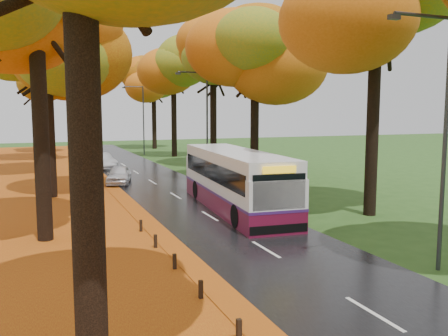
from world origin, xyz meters
TOP-DOWN VIEW (x-y plane):
  - road at (0.00, 25.00)m, footprint 6.50×90.00m
  - centre_line at (0.00, 25.00)m, footprint 0.12×90.00m
  - leaf_verge at (-9.00, 25.00)m, footprint 12.00×90.00m
  - leaf_drift at (-3.05, 25.00)m, footprint 0.90×90.00m
  - trees_left at (-7.18, 27.06)m, footprint 9.20×74.00m
  - trees_right at (7.19, 26.91)m, footprint 9.30×74.20m
  - streetlamp_near at (3.95, 8.00)m, footprint 2.45×0.18m
  - streetlamp_mid at (3.95, 30.00)m, footprint 2.45×0.18m
  - streetlamp_far at (3.95, 52.00)m, footprint 2.45×0.18m
  - bus at (1.82, 19.14)m, footprint 3.59×11.67m
  - car_white at (-2.35, 30.09)m, footprint 2.47×4.00m
  - car_silver at (-2.35, 39.37)m, footprint 2.39×4.42m
  - car_dark at (-2.35, 47.82)m, footprint 2.69×4.17m

SIDE VIEW (x-z plane):
  - leaf_verge at x=-9.00m, z-range 0.00..0.02m
  - road at x=0.00m, z-range 0.00..0.04m
  - leaf_drift at x=-3.05m, z-range 0.04..0.05m
  - centre_line at x=0.00m, z-range 0.04..0.05m
  - car_dark at x=-2.35m, z-range 0.04..1.16m
  - car_white at x=-2.35m, z-range 0.04..1.31m
  - car_silver at x=-2.35m, z-range 0.04..1.42m
  - bus at x=1.82m, z-range 0.11..3.13m
  - streetlamp_near at x=3.95m, z-range 0.71..8.71m
  - streetlamp_mid at x=3.95m, z-range 0.71..8.71m
  - streetlamp_far at x=3.95m, z-range 0.71..8.71m
  - trees_left at x=-7.18m, z-range 2.59..16.48m
  - trees_right at x=7.19m, z-range 2.71..16.67m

